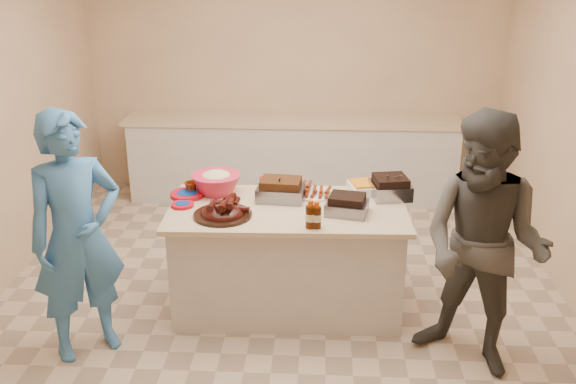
# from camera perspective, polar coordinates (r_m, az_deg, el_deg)

# --- Properties ---
(room) EXTENTS (4.50, 5.00, 2.70)m
(room) POSITION_cam_1_polar(r_m,az_deg,el_deg) (5.20, -0.69, -9.20)
(room) COLOR #DAB38A
(room) RESTS_ON ground
(back_counter) EXTENTS (3.60, 0.64, 0.90)m
(back_counter) POSITION_cam_1_polar(r_m,az_deg,el_deg) (7.04, 0.45, 3.06)
(back_counter) COLOR beige
(back_counter) RESTS_ON ground
(island) EXTENTS (1.77, 0.96, 0.83)m
(island) POSITION_cam_1_polar(r_m,az_deg,el_deg) (5.08, -0.03, -9.99)
(island) COLOR beige
(island) RESTS_ON ground
(rib_platter) EXTENTS (0.51, 0.51, 0.17)m
(rib_platter) POSITION_cam_1_polar(r_m,az_deg,el_deg) (4.58, -5.81, -2.15)
(rib_platter) COLOR #390C08
(rib_platter) RESTS_ON island
(pulled_pork_tray) EXTENTS (0.37, 0.29, 0.11)m
(pulled_pork_tray) POSITION_cam_1_polar(r_m,az_deg,el_deg) (4.86, -0.65, -0.65)
(pulled_pork_tray) COLOR #47230F
(pulled_pork_tray) RESTS_ON island
(brisket_tray) EXTENTS (0.33, 0.29, 0.09)m
(brisket_tray) POSITION_cam_1_polar(r_m,az_deg,el_deg) (4.62, 5.24, -1.90)
(brisket_tray) COLOR black
(brisket_tray) RESTS_ON island
(roasting_pan) EXTENTS (0.33, 0.33, 0.11)m
(roasting_pan) POSITION_cam_1_polar(r_m,az_deg,el_deg) (4.96, 9.03, -0.43)
(roasting_pan) COLOR gray
(roasting_pan) RESTS_ON island
(coleslaw_bowl) EXTENTS (0.39, 0.39, 0.26)m
(coleslaw_bowl) POSITION_cam_1_polar(r_m,az_deg,el_deg) (5.01, -6.35, -0.11)
(coleslaw_bowl) COLOR red
(coleslaw_bowl) RESTS_ON island
(sausage_plate) EXTENTS (0.34, 0.34, 0.05)m
(sausage_plate) POSITION_cam_1_polar(r_m,az_deg,el_deg) (4.94, 2.37, -0.27)
(sausage_plate) COLOR silver
(sausage_plate) RESTS_ON island
(mac_cheese_dish) EXTENTS (0.38, 0.32, 0.09)m
(mac_cheese_dish) POSITION_cam_1_polar(r_m,az_deg,el_deg) (5.05, 7.36, 0.03)
(mac_cheese_dish) COLOR orange
(mac_cheese_dish) RESTS_ON island
(bbq_bottle_a) EXTENTS (0.07, 0.07, 0.19)m
(bbq_bottle_a) POSITION_cam_1_polar(r_m,az_deg,el_deg) (4.38, 2.54, -3.19)
(bbq_bottle_a) COLOR #381403
(bbq_bottle_a) RESTS_ON island
(bbq_bottle_b) EXTENTS (0.07, 0.07, 0.20)m
(bbq_bottle_b) POSITION_cam_1_polar(r_m,az_deg,el_deg) (4.38, 1.99, -3.18)
(bbq_bottle_b) COLOR #381403
(bbq_bottle_b) RESTS_ON island
(mustard_bottle) EXTENTS (0.05, 0.05, 0.13)m
(mustard_bottle) POSITION_cam_1_polar(r_m,az_deg,el_deg) (4.88, -0.86, -0.55)
(mustard_bottle) COLOR #F1B403
(mustard_bottle) RESTS_ON island
(sauce_bowl) EXTENTS (0.15, 0.05, 0.15)m
(sauce_bowl) POSITION_cam_1_polar(r_m,az_deg,el_deg) (4.84, -1.20, -0.74)
(sauce_bowl) COLOR silver
(sauce_bowl) RESTS_ON island
(plate_stack_large) EXTENTS (0.26, 0.26, 0.03)m
(plate_stack_large) POSITION_cam_1_polar(r_m,az_deg,el_deg) (4.97, -8.94, -0.39)
(plate_stack_large) COLOR #A70917
(plate_stack_large) RESTS_ON island
(plate_stack_small) EXTENTS (0.17, 0.17, 0.02)m
(plate_stack_small) POSITION_cam_1_polar(r_m,az_deg,el_deg) (4.79, -9.35, -1.26)
(plate_stack_small) COLOR #A70917
(plate_stack_small) RESTS_ON island
(plastic_cup) EXTENTS (0.10, 0.10, 0.10)m
(plastic_cup) POSITION_cam_1_polar(r_m,az_deg,el_deg) (5.03, -8.58, -0.11)
(plastic_cup) COLOR #823008
(plastic_cup) RESTS_ON island
(basket_stack) EXTENTS (0.22, 0.19, 0.10)m
(basket_stack) POSITION_cam_1_polar(r_m,az_deg,el_deg) (5.04, -1.32, 0.15)
(basket_stack) COLOR #A70917
(basket_stack) RESTS_ON island
(guest_blue) EXTENTS (1.53, 1.72, 0.41)m
(guest_blue) POSITION_cam_1_polar(r_m,az_deg,el_deg) (4.81, -17.07, -13.06)
(guest_blue) COLOR #3D7ABB
(guest_blue) RESTS_ON ground
(guest_gray) EXTENTS (1.68, 1.89, 0.65)m
(guest_gray) POSITION_cam_1_polar(r_m,az_deg,el_deg) (4.63, 15.84, -14.36)
(guest_gray) COLOR #4B4943
(guest_gray) RESTS_ON ground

